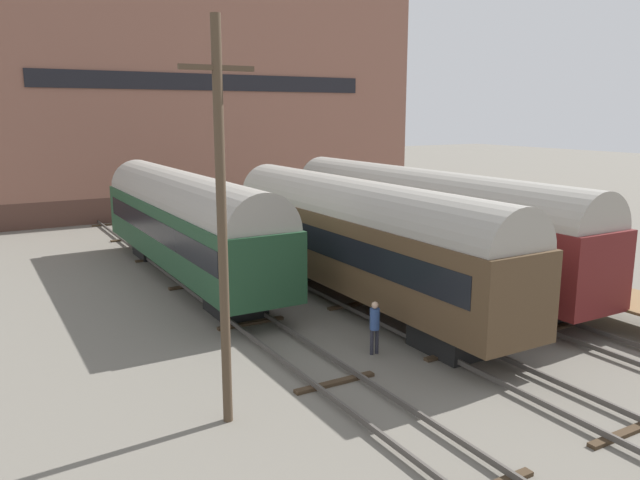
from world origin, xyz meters
TOP-DOWN VIEW (x-y plane):
  - ground_plane at (0.00, 0.00)m, footprint 200.00×200.00m
  - track_left at (-4.65, 0.00)m, footprint 2.60×60.00m
  - track_middle at (0.00, 0.00)m, footprint 2.60×60.00m
  - track_right at (4.65, 0.00)m, footprint 2.60×60.00m
  - train_car_green at (-4.65, 10.27)m, footprint 3.10×17.70m
  - train_car_maroon at (4.65, 4.60)m, footprint 2.93×18.96m
  - train_car_brown at (0.00, 2.93)m, footprint 2.88×17.17m
  - station_platform at (7.30, 0.03)m, footprint 2.65×15.47m
  - bench at (7.66, -0.52)m, footprint 1.40×0.40m
  - person_worker at (-2.35, -1.66)m, footprint 0.32×0.32m
  - utility_pole at (-8.14, -3.47)m, footprint 1.80×0.24m
  - warehouse_building at (3.40, 33.65)m, footprint 36.27×11.57m

SIDE VIEW (x-z plane):
  - ground_plane at x=0.00m, z-range 0.00..0.00m
  - track_left at x=-4.65m, z-range 0.01..0.27m
  - track_middle at x=0.00m, z-range 0.01..0.27m
  - track_right at x=4.65m, z-range 0.01..0.27m
  - station_platform at x=7.30m, z-range 0.45..1.50m
  - person_worker at x=-2.35m, z-range 0.18..1.95m
  - bench at x=7.66m, z-range 1.08..1.99m
  - train_car_green at x=-4.65m, z-range 0.33..5.40m
  - train_car_brown at x=0.00m, z-range 0.37..5.53m
  - train_car_maroon at x=4.65m, z-range 0.37..5.59m
  - utility_pole at x=-8.14m, z-range 0.16..10.06m
  - warehouse_building at x=3.40m, z-range 0.00..18.00m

